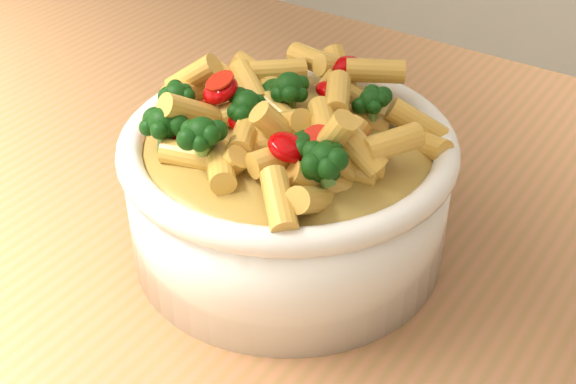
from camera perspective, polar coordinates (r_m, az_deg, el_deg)
The scene contains 3 objects.
table at distance 0.66m, azimuth 1.27°, elevation -11.71°, with size 1.20×0.80×0.90m.
serving_bowl at distance 0.57m, azimuth -0.00°, elevation 0.10°, with size 0.24×0.24×0.10m.
pasta_salad at distance 0.54m, azimuth -0.00°, elevation 5.54°, with size 0.19×0.19×0.04m.
Camera 1 is at (0.24, -0.38, 1.28)m, focal length 50.00 mm.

